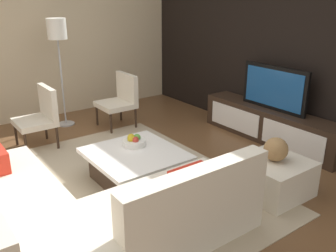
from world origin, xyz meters
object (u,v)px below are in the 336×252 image
at_px(coffee_table, 136,166).
at_px(floor_lamp, 57,37).
at_px(fruit_bowl, 134,141).
at_px(decorative_ball, 276,149).
at_px(accent_chair_near, 41,114).
at_px(ottoman, 273,177).
at_px(media_console, 270,125).
at_px(accent_chair_far, 121,97).
at_px(sectional_couch, 77,212).
at_px(television, 274,88).

xyz_separation_m(coffee_table, floor_lamp, (-2.42, 0.09, 1.26)).
height_order(fruit_bowl, decorative_ball, decorative_ball).
height_order(floor_lamp, decorative_ball, floor_lamp).
height_order(accent_chair_near, ottoman, accent_chair_near).
bearing_deg(ottoman, floor_lamp, -164.24).
bearing_deg(decorative_ball, ottoman, 0.00).
bearing_deg(floor_lamp, decorative_ball, 15.76).
xyz_separation_m(ottoman, fruit_bowl, (-1.30, -0.99, 0.23)).
distance_m(coffee_table, accent_chair_near, 1.83).
xyz_separation_m(media_console, decorative_ball, (1.02, -1.21, 0.28)).
xyz_separation_m(ottoman, accent_chair_far, (-2.94, -0.25, 0.29)).
xyz_separation_m(sectional_couch, accent_chair_near, (-2.33, 0.46, 0.22)).
bearing_deg(coffee_table, sectional_couch, -58.24).
xyz_separation_m(media_console, floor_lamp, (-2.52, -2.20, 1.21)).
xyz_separation_m(accent_chair_near, floor_lamp, (-0.69, 0.60, 0.97)).
bearing_deg(floor_lamp, ottoman, 15.76).
distance_m(sectional_couch, ottoman, 2.13).
xyz_separation_m(floor_lamp, ottoman, (3.53, 1.00, -1.26)).
relative_size(media_console, fruit_bowl, 8.29).
distance_m(fruit_bowl, accent_chair_far, 1.79).
distance_m(accent_chair_near, ottoman, 3.28).
height_order(accent_chair_near, decorative_ball, accent_chair_near).
xyz_separation_m(accent_chair_near, accent_chair_far, (-0.09, 1.35, -0.00)).
bearing_deg(accent_chair_near, coffee_table, 8.17).
distance_m(sectional_couch, floor_lamp, 3.42).
distance_m(coffee_table, accent_chair_far, 2.02).
bearing_deg(accent_chair_near, decorative_ball, 21.05).
bearing_deg(ottoman, accent_chair_near, -150.64).
distance_m(media_console, accent_chair_near, 3.36).
bearing_deg(sectional_couch, fruit_bowl, 126.26).
distance_m(media_console, decorative_ball, 1.60).
distance_m(coffee_table, floor_lamp, 2.73).
distance_m(television, sectional_couch, 3.36).
bearing_deg(accent_chair_near, floor_lamp, 130.28).
height_order(sectional_couch, decorative_ball, sectional_couch).
distance_m(television, ottoman, 1.70).
bearing_deg(television, sectional_couch, -81.25).
xyz_separation_m(sectional_couch, accent_chair_far, (-2.42, 1.81, 0.21)).
relative_size(accent_chair_near, fruit_bowl, 3.11).
distance_m(media_console, floor_lamp, 3.56).
bearing_deg(floor_lamp, accent_chair_far, 51.18).
distance_m(television, floor_lamp, 3.41).
bearing_deg(fruit_bowl, decorative_ball, 37.27).
xyz_separation_m(television, decorative_ball, (1.02, -1.21, -0.29)).
height_order(media_console, accent_chair_far, accent_chair_far).
bearing_deg(decorative_ball, television, 130.17).
distance_m(floor_lamp, fruit_bowl, 2.46).
bearing_deg(accent_chair_far, accent_chair_near, -96.79).
bearing_deg(decorative_ball, coffee_table, -135.72).
xyz_separation_m(television, sectional_couch, (0.50, -3.27, -0.54)).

